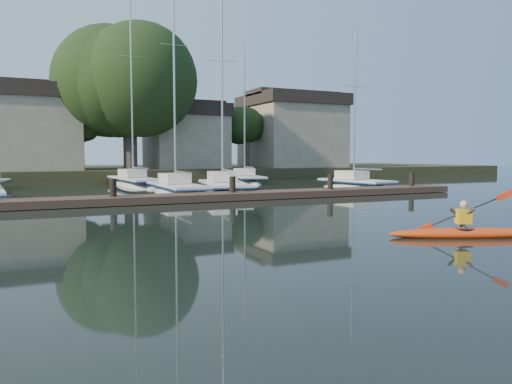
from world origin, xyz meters
name	(u,v)px	position (x,y,z in m)	size (l,w,h in m)	color
ground	(344,253)	(0.00, 0.00, 0.00)	(160.00, 160.00, 0.00)	black
kayak	(467,231)	(4.44, 0.34, 0.18)	(4.42, 2.32, 1.45)	red
dock	(176,198)	(0.00, 14.00, 0.20)	(34.00, 2.00, 1.80)	#493429
sailboat_2	(177,197)	(1.39, 18.66, -0.19)	(2.34, 9.06, 14.91)	white
sailboat_3	(223,196)	(4.24, 18.42, -0.20)	(3.95, 8.82, 13.77)	white
sailboat_4	(355,192)	(13.79, 18.07, -0.20)	(2.79, 7.28, 12.09)	white
sailboat_6	(134,188)	(0.76, 27.53, -0.19)	(2.77, 10.37, 16.30)	white
sailboat_7	(245,185)	(9.86, 27.71, -0.19)	(3.51, 8.17, 12.78)	white
shore	(115,145)	(1.61, 40.29, 3.23)	(90.00, 25.25, 12.75)	#263219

